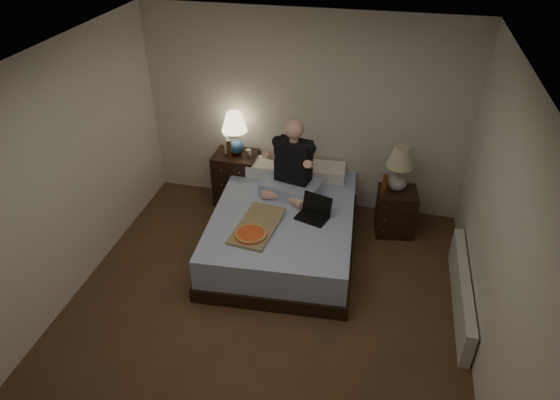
% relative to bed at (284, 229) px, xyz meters
% --- Properties ---
extents(floor, '(4.00, 4.50, 0.00)m').
position_rel_bed_xyz_m(floor, '(0.02, -1.19, -0.26)').
color(floor, brown).
rests_on(floor, ground).
extents(ceiling, '(4.00, 4.50, 0.00)m').
position_rel_bed_xyz_m(ceiling, '(0.02, -1.19, 2.24)').
color(ceiling, white).
rests_on(ceiling, ground).
extents(wall_back, '(4.00, 0.00, 2.50)m').
position_rel_bed_xyz_m(wall_back, '(0.02, 1.06, 0.99)').
color(wall_back, silver).
rests_on(wall_back, ground).
extents(wall_left, '(0.00, 4.50, 2.50)m').
position_rel_bed_xyz_m(wall_left, '(-1.98, -1.19, 0.99)').
color(wall_left, silver).
rests_on(wall_left, ground).
extents(wall_right, '(0.00, 4.50, 2.50)m').
position_rel_bed_xyz_m(wall_right, '(2.02, -1.19, 0.99)').
color(wall_right, silver).
rests_on(wall_right, ground).
extents(bed, '(1.68, 2.17, 0.52)m').
position_rel_bed_xyz_m(bed, '(0.00, 0.00, 0.00)').
color(bed, '#6080C1').
rests_on(bed, floor).
extents(nightstand_left, '(0.55, 0.49, 0.71)m').
position_rel_bed_xyz_m(nightstand_left, '(-0.82, 0.86, 0.09)').
color(nightstand_left, black).
rests_on(nightstand_left, floor).
extents(nightstand_right, '(0.49, 0.45, 0.58)m').
position_rel_bed_xyz_m(nightstand_right, '(1.26, 0.61, 0.03)').
color(nightstand_right, black).
rests_on(nightstand_right, floor).
extents(lamp_left, '(0.38, 0.38, 0.56)m').
position_rel_bed_xyz_m(lamp_left, '(-0.82, 0.86, 0.73)').
color(lamp_left, '#244C86').
rests_on(lamp_left, nightstand_left).
extents(lamp_right, '(0.37, 0.37, 0.56)m').
position_rel_bed_xyz_m(lamp_right, '(1.23, 0.64, 0.60)').
color(lamp_right, '#9C9C94').
rests_on(lamp_right, nightstand_right).
extents(water_bottle, '(0.07, 0.07, 0.25)m').
position_rel_bed_xyz_m(water_bottle, '(-0.93, 0.85, 0.57)').
color(water_bottle, white).
rests_on(water_bottle, nightstand_left).
extents(soda_can, '(0.07, 0.07, 0.10)m').
position_rel_bed_xyz_m(soda_can, '(-0.64, 0.82, 0.50)').
color(soda_can, silver).
rests_on(soda_can, nightstand_left).
extents(beer_bottle_left, '(0.06, 0.06, 0.23)m').
position_rel_bed_xyz_m(beer_bottle_left, '(-0.87, 0.77, 0.56)').
color(beer_bottle_left, '#512C0B').
rests_on(beer_bottle_left, nightstand_left).
extents(beer_bottle_right, '(0.06, 0.06, 0.23)m').
position_rel_bed_xyz_m(beer_bottle_right, '(1.08, 0.55, 0.43)').
color(beer_bottle_right, '#602E0D').
rests_on(beer_bottle_right, nightstand_right).
extents(person, '(0.76, 0.66, 0.93)m').
position_rel_bed_xyz_m(person, '(0.01, 0.37, 0.73)').
color(person, black).
rests_on(person, bed).
extents(laptop, '(0.41, 0.37, 0.24)m').
position_rel_bed_xyz_m(laptop, '(0.34, -0.08, 0.38)').
color(laptop, black).
rests_on(laptop, bed).
extents(pizza_box, '(0.49, 0.80, 0.08)m').
position_rel_bed_xyz_m(pizza_box, '(-0.23, -0.57, 0.30)').
color(pizza_box, '#9D8C5E').
rests_on(pizza_box, bed).
extents(radiator, '(0.10, 1.60, 0.40)m').
position_rel_bed_xyz_m(radiator, '(1.95, -0.55, -0.06)').
color(radiator, silver).
rests_on(radiator, floor).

